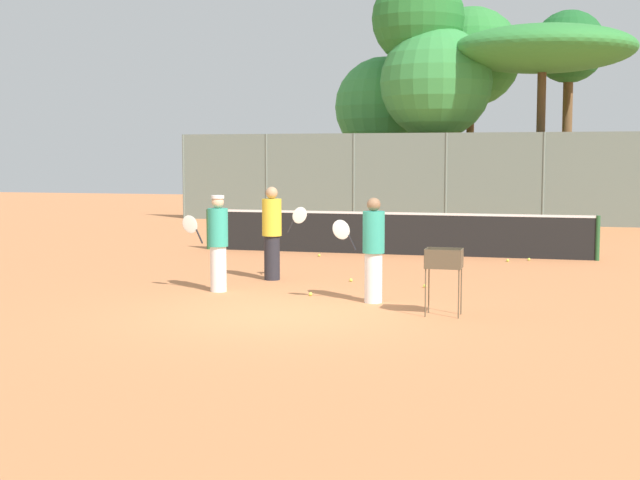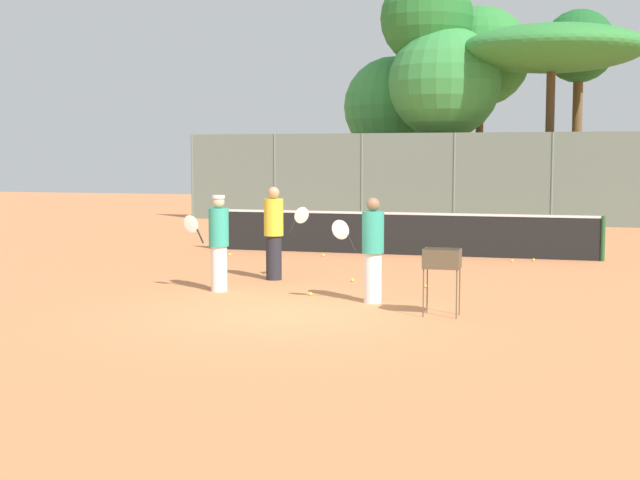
# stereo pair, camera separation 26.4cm
# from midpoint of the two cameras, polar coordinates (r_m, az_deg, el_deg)

# --- Properties ---
(ground_plane) EXTENTS (80.00, 80.00, 0.00)m
(ground_plane) POSITION_cam_midpoint_polar(r_m,az_deg,el_deg) (13.96, -1.76, -4.82)
(ground_plane) COLOR #D37F4C
(tennis_net) EXTENTS (10.01, 0.10, 1.07)m
(tennis_net) POSITION_cam_midpoint_polar(r_m,az_deg,el_deg) (22.44, 5.25, 0.48)
(tennis_net) COLOR #26592D
(tennis_net) RESTS_ON ground_plane
(back_fence) EXTENTS (20.81, 0.08, 3.32)m
(back_fence) POSITION_cam_midpoint_polar(r_m,az_deg,el_deg) (32.84, 8.81, 3.92)
(back_fence) COLOR slate
(back_fence) RESTS_ON ground_plane
(tree_0) EXTENTS (4.15, 4.15, 8.69)m
(tree_0) POSITION_cam_midpoint_polar(r_m,az_deg,el_deg) (38.60, 10.45, 11.42)
(tree_0) COLOR brown
(tree_0) RESTS_ON ground_plane
(tree_1) EXTENTS (4.30, 4.30, 7.42)m
(tree_1) POSITION_cam_midpoint_polar(r_m,az_deg,el_deg) (34.93, 8.20, 9.90)
(tree_1) COLOR brown
(tree_1) RESTS_ON ground_plane
(tree_2) EXTENTS (6.83, 6.83, 7.29)m
(tree_2) POSITION_cam_midpoint_polar(r_m,az_deg,el_deg) (34.84, 14.82, 11.70)
(tree_2) COLOR brown
(tree_2) RESTS_ON ground_plane
(tree_3) EXTENTS (2.94, 2.94, 8.39)m
(tree_3) POSITION_cam_midpoint_polar(r_m,az_deg,el_deg) (38.46, 16.44, 11.61)
(tree_3) COLOR brown
(tree_3) RESTS_ON ground_plane
(tree_4) EXTENTS (4.16, 4.16, 6.60)m
(tree_4) POSITION_cam_midpoint_polar(r_m,az_deg,el_deg) (37.70, 4.95, 8.46)
(tree_4) COLOR brown
(tree_4) RESTS_ON ground_plane
(tree_5) EXTENTS (3.59, 3.59, 9.55)m
(tree_5) POSITION_cam_midpoint_polar(r_m,az_deg,el_deg) (35.61, 7.06, 13.59)
(tree_5) COLOR brown
(tree_5) RESTS_ON ground_plane
(player_white_outfit) EXTENTS (0.92, 0.36, 1.76)m
(player_white_outfit) POSITION_cam_midpoint_polar(r_m,az_deg,el_deg) (16.36, -6.06, -0.10)
(player_white_outfit) COLOR white
(player_white_outfit) RESTS_ON ground_plane
(player_red_cap) EXTENTS (0.89, 0.52, 1.87)m
(player_red_cap) POSITION_cam_midpoint_polar(r_m,az_deg,el_deg) (17.80, -2.53, 0.51)
(player_red_cap) COLOR #26262D
(player_red_cap) RESTS_ON ground_plane
(player_yellow_shirt) EXTENTS (0.90, 0.42, 1.78)m
(player_yellow_shirt) POSITION_cam_midpoint_polar(r_m,az_deg,el_deg) (15.02, 3.87, -0.58)
(player_yellow_shirt) COLOR white
(player_yellow_shirt) RESTS_ON ground_plane
(ball_cart) EXTENTS (0.56, 0.41, 1.05)m
(ball_cart) POSITION_cam_midpoint_polar(r_m,az_deg,el_deg) (13.88, 8.34, -1.55)
(ball_cart) COLOR brown
(ball_cart) RESTS_ON ground_plane
(tennis_ball_0) EXTENTS (0.07, 0.07, 0.07)m
(tennis_ball_0) POSITION_cam_midpoint_polar(r_m,az_deg,el_deg) (21.65, 13.85, -1.24)
(tennis_ball_0) COLOR #D1E54C
(tennis_ball_0) RESTS_ON ground_plane
(tennis_ball_1) EXTENTS (0.07, 0.07, 0.07)m
(tennis_ball_1) POSITION_cam_midpoint_polar(r_m,az_deg,el_deg) (15.83, -0.13, -3.48)
(tennis_ball_1) COLOR #D1E54C
(tennis_ball_1) RESTS_ON ground_plane
(tennis_ball_2) EXTENTS (0.07, 0.07, 0.07)m
(tennis_ball_2) POSITION_cam_midpoint_polar(r_m,az_deg,el_deg) (17.60, 2.52, -2.58)
(tennis_ball_2) COLOR #D1E54C
(tennis_ball_2) RESTS_ON ground_plane
(tennis_ball_3) EXTENTS (0.07, 0.07, 0.07)m
(tennis_ball_3) POSITION_cam_midpoint_polar(r_m,az_deg,el_deg) (22.20, -5.46, -0.94)
(tennis_ball_3) COLOR #D1E54C
(tennis_ball_3) RESTS_ON ground_plane
(tennis_ball_4) EXTENTS (0.07, 0.07, 0.07)m
(tennis_ball_4) POSITION_cam_midpoint_polar(r_m,az_deg,el_deg) (21.99, 0.57, -0.98)
(tennis_ball_4) COLOR #D1E54C
(tennis_ball_4) RESTS_ON ground_plane
(tennis_ball_5) EXTENTS (0.07, 0.07, 0.07)m
(tennis_ball_5) POSITION_cam_midpoint_polar(r_m,az_deg,el_deg) (16.90, 7.24, -2.95)
(tennis_ball_5) COLOR #D1E54C
(tennis_ball_5) RESTS_ON ground_plane
(tennis_ball_6) EXTENTS (0.07, 0.07, 0.07)m
(tennis_ball_6) POSITION_cam_midpoint_polar(r_m,az_deg,el_deg) (23.09, -6.16, -0.70)
(tennis_ball_6) COLOR #D1E54C
(tennis_ball_6) RESTS_ON ground_plane
(tennis_ball_7) EXTENTS (0.07, 0.07, 0.07)m
(tennis_ball_7) POSITION_cam_midpoint_polar(r_m,az_deg,el_deg) (21.33, 12.54, -1.30)
(tennis_ball_7) COLOR #D1E54C
(tennis_ball_7) RESTS_ON ground_plane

